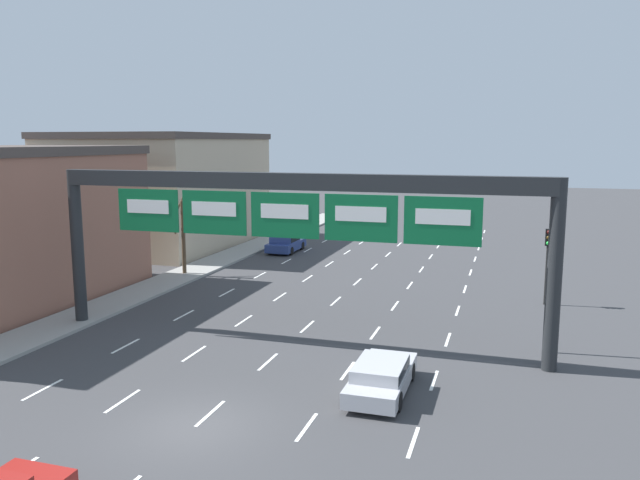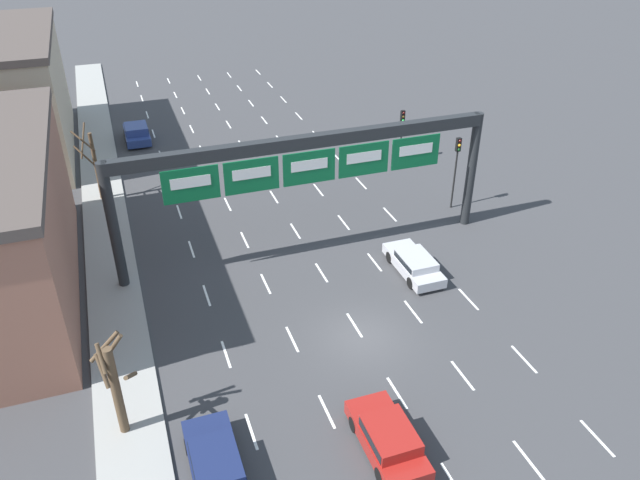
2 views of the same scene
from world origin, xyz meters
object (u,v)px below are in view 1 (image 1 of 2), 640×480
(car_blue, at_px, (286,242))
(tree_bare_closest, at_px, (181,232))
(sign_gantry, at_px, (287,210))
(car_silver, at_px, (381,375))
(traffic_light_near_gantry, at_px, (557,269))
(traffic_light_mid_block, at_px, (548,251))

(car_blue, distance_m, tree_bare_closest, 10.97)
(sign_gantry, relative_size, car_silver, 4.78)
(car_silver, relative_size, car_blue, 1.05)
(car_blue, relative_size, traffic_light_near_gantry, 0.87)
(traffic_light_mid_block, bearing_deg, tree_bare_closest, 177.87)
(sign_gantry, xyz_separation_m, traffic_light_near_gantry, (10.93, 2.18, -2.29))
(traffic_light_mid_block, bearing_deg, car_silver, -112.69)
(sign_gantry, xyz_separation_m, tree_bare_closest, (-11.45, 11.13, -2.96))
(car_blue, relative_size, tree_bare_closest, 0.83)
(car_blue, height_order, tree_bare_closest, tree_bare_closest)
(car_silver, bearing_deg, tree_bare_closest, 137.17)
(traffic_light_mid_block, bearing_deg, car_blue, 149.85)
(tree_bare_closest, bearing_deg, traffic_light_near_gantry, -21.80)
(car_silver, xyz_separation_m, tree_bare_closest, (-16.41, 15.22, 2.23))
(tree_bare_closest, bearing_deg, sign_gantry, -44.17)
(sign_gantry, bearing_deg, car_silver, -39.48)
(traffic_light_near_gantry, xyz_separation_m, traffic_light_mid_block, (0.04, 8.12, -0.59))
(car_blue, distance_m, traffic_light_near_gantry, 27.09)
(sign_gantry, distance_m, tree_bare_closest, 16.24)
(car_silver, height_order, traffic_light_mid_block, traffic_light_mid_block)
(sign_gantry, relative_size, traffic_light_mid_block, 5.32)
(car_blue, xyz_separation_m, traffic_light_near_gantry, (18.95, -19.15, 2.78))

